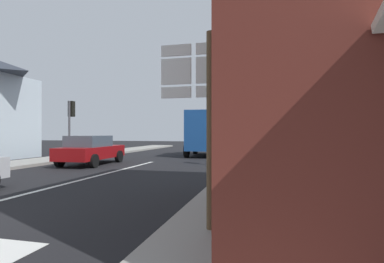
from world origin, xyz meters
TOP-DOWN VIEW (x-y plane):
  - ground_plane at (0.00, 10.00)m, footprint 80.00×80.00m
  - sidewalk_right at (5.80, 8.00)m, footprint 2.47×44.00m
  - sidewalk_left at (-5.80, 8.00)m, footprint 2.47×44.00m
  - lane_centre_stripe at (0.00, 6.00)m, footprint 0.16×12.00m
  - sedan_far at (-2.51, 9.98)m, footprint 2.14×4.29m
  - delivery_truck at (2.05, 16.99)m, footprint 2.76×5.13m
  - route_sign_post at (5.35, 0.96)m, footprint 1.66×0.14m
  - traffic_light_near_left at (-4.86, 11.62)m, footprint 0.30×0.49m
  - traffic_light_near_right at (4.86, 10.70)m, footprint 0.30×0.49m

SIDE VIEW (x-z plane):
  - ground_plane at x=0.00m, z-range 0.00..0.00m
  - lane_centre_stripe at x=0.00m, z-range 0.00..0.01m
  - sidewalk_right at x=5.80m, z-range 0.00..0.14m
  - sidewalk_left at x=-5.80m, z-range 0.00..0.14m
  - sedan_far at x=-2.51m, z-range 0.03..1.50m
  - delivery_truck at x=2.05m, z-range 0.13..3.18m
  - route_sign_post at x=5.35m, z-range 0.40..3.60m
  - traffic_light_near_left at x=-4.86m, z-range 0.83..4.28m
  - traffic_light_near_right at x=4.86m, z-range 0.88..4.52m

